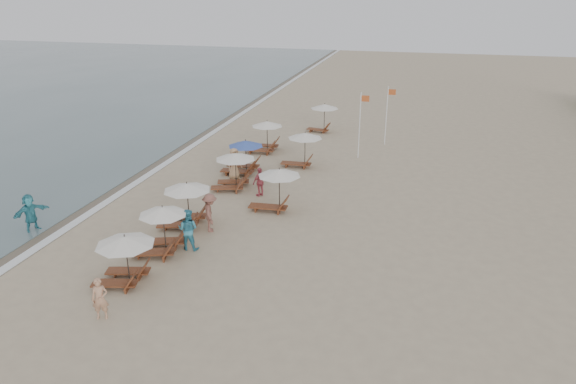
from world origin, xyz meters
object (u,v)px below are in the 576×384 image
(lounger_station_1, at_px, (159,231))
(beachgoer_mid_a, at_px, (188,229))
(beachgoer_near, at_px, (100,299))
(beachgoer_far_b, at_px, (234,164))
(inland_station_0, at_px, (274,186))
(beachgoer_far_a, at_px, (260,182))
(lounger_station_4, at_px, (242,157))
(lounger_station_2, at_px, (184,204))
(lounger_station_5, at_px, (264,137))
(lounger_station_0, at_px, (123,257))
(inland_station_1, at_px, (301,146))
(beachgoer_mid_b, at_px, (210,213))
(flag_pole_near, at_px, (360,122))
(inland_station_2, at_px, (322,114))
(waterline_walker, at_px, (30,213))
(lounger_station_3, at_px, (233,170))

(lounger_station_1, height_order, beachgoer_mid_a, lounger_station_1)
(beachgoer_near, relative_size, beachgoer_far_b, 0.83)
(inland_station_0, relative_size, beachgoer_far_a, 1.65)
(lounger_station_4, relative_size, beachgoer_near, 1.65)
(lounger_station_1, xyz_separation_m, lounger_station_2, (-0.17, 2.85, 0.10))
(lounger_station_2, bearing_deg, inland_station_0, 38.20)
(lounger_station_5, height_order, beachgoer_mid_a, lounger_station_5)
(lounger_station_0, xyz_separation_m, inland_station_1, (3.34, 15.80, 0.23))
(lounger_station_0, bearing_deg, beachgoer_mid_b, 74.93)
(lounger_station_0, height_order, flag_pole_near, flag_pole_near)
(lounger_station_4, relative_size, beachgoer_far_b, 1.36)
(inland_station_2, bearing_deg, beachgoer_near, -95.17)
(waterline_walker, distance_m, flag_pole_near, 20.65)
(lounger_station_4, bearing_deg, inland_station_1, 32.44)
(lounger_station_0, relative_size, lounger_station_2, 0.95)
(lounger_station_4, distance_m, inland_station_0, 6.39)
(inland_station_2, xyz_separation_m, beachgoer_mid_a, (-1.72, -21.44, -0.54))
(lounger_station_3, distance_m, beachgoer_mid_b, 5.69)
(lounger_station_5, bearing_deg, inland_station_2, 65.43)
(inland_station_0, bearing_deg, flag_pole_near, 73.49)
(lounger_station_1, xyz_separation_m, waterline_walker, (-6.98, 0.45, -0.11))
(beachgoer_mid_b, bearing_deg, inland_station_2, -30.12)
(inland_station_2, distance_m, beachgoer_far_b, 12.57)
(lounger_station_3, xyz_separation_m, beachgoer_mid_b, (0.95, -5.60, -0.21))
(lounger_station_5, distance_m, inland_station_0, 10.60)
(lounger_station_3, distance_m, inland_station_2, 14.08)
(inland_station_0, xyz_separation_m, inland_station_2, (-0.75, 16.30, 0.13))
(lounger_station_1, xyz_separation_m, beachgoer_mid_a, (1.06, 0.62, -0.09))
(lounger_station_5, relative_size, beachgoer_near, 1.67)
(inland_station_1, relative_size, waterline_walker, 1.44)
(inland_station_2, xyz_separation_m, beachgoer_near, (-2.45, -27.10, -0.70))
(lounger_station_4, xyz_separation_m, beachgoer_far_b, (-0.09, -1.16, -0.05))
(lounger_station_5, xyz_separation_m, inland_station_2, (2.91, 6.36, 0.45))
(waterline_walker, bearing_deg, beachgoer_near, -103.20)
(lounger_station_0, height_order, inland_station_0, inland_station_0)
(beachgoer_mid_a, relative_size, beachgoer_mid_b, 1.01)
(lounger_station_4, relative_size, lounger_station_5, 0.99)
(lounger_station_4, xyz_separation_m, inland_station_2, (2.86, 11.05, 0.48))
(lounger_station_5, bearing_deg, lounger_station_3, -86.43)
(lounger_station_1, height_order, inland_station_2, inland_station_2)
(inland_station_1, bearing_deg, beachgoer_near, -99.02)
(beachgoer_mid_b, bearing_deg, beachgoer_near, 147.08)
(beachgoer_mid_a, bearing_deg, lounger_station_5, -87.14)
(lounger_station_0, distance_m, inland_station_0, 9.22)
(lounger_station_1, distance_m, lounger_station_2, 2.85)
(lounger_station_3, height_order, beachgoer_far_b, lounger_station_3)
(lounger_station_2, xyz_separation_m, inland_station_1, (3.38, 10.25, 0.25))
(lounger_station_5, xyz_separation_m, beachgoer_near, (0.46, -20.73, -0.25))
(beachgoer_far_b, relative_size, flag_pole_near, 0.43)
(lounger_station_3, distance_m, lounger_station_5, 7.52)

